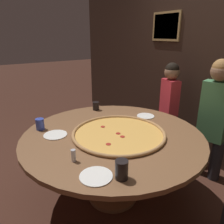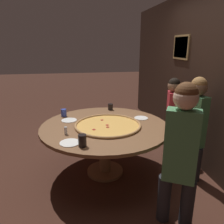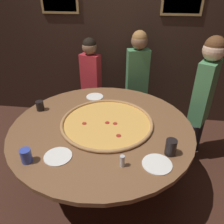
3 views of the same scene
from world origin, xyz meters
TOP-DOWN VIEW (x-y plane):
  - ground_plane at (0.00, 0.00)m, footprint 24.00×24.00m
  - back_wall at (0.00, 1.47)m, footprint 6.40×0.08m
  - dining_table at (0.00, 0.00)m, footprint 1.74×1.74m
  - giant_pizza at (0.05, 0.04)m, footprint 0.90×0.90m
  - drink_cup_far_right at (-0.70, 0.20)m, footprint 0.08×0.08m
  - drink_cup_beside_pizza at (0.61, -0.33)m, footprint 0.09×0.09m
  - drink_cup_by_shaker at (-0.48, -0.56)m, footprint 0.08×0.08m
  - white_plate_near_front at (-0.18, 0.58)m, footprint 0.20×0.20m
  - white_plate_far_back at (0.51, -0.46)m, footprint 0.23×0.23m
  - white_plate_left_side at (-0.27, -0.48)m, footprint 0.22×0.22m
  - condiment_shaker at (0.25, -0.51)m, footprint 0.04×0.04m
  - diner_centre_back at (0.30, 1.16)m, footprint 0.37×0.22m
  - diner_far_left at (-0.35, 1.14)m, footprint 0.34×0.22m
  - diner_side_right at (1.05, 0.58)m, footprint 0.30×0.39m

SIDE VIEW (x-z plane):
  - ground_plane at x=0.00m, z-range 0.00..0.00m
  - dining_table at x=0.00m, z-range 0.26..1.00m
  - diner_far_left at x=-0.35m, z-range 0.09..1.39m
  - white_plate_near_front at x=-0.18m, z-range 0.74..0.75m
  - white_plate_far_back at x=0.51m, z-range 0.74..0.75m
  - white_plate_left_side at x=-0.27m, z-range 0.74..0.75m
  - giant_pizza at x=0.05m, z-range 0.74..0.77m
  - condiment_shaker at x=0.25m, z-range 0.74..0.84m
  - drink_cup_far_right at x=-0.70m, z-range 0.74..0.84m
  - drink_cup_by_shaker at x=-0.48m, z-range 0.74..0.85m
  - diner_centre_back at x=0.30m, z-range 0.09..1.51m
  - drink_cup_beside_pizza at x=0.61m, z-range 0.74..0.87m
  - diner_side_right at x=1.05m, z-range 0.10..1.58m
  - back_wall at x=0.00m, z-range 0.00..2.60m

